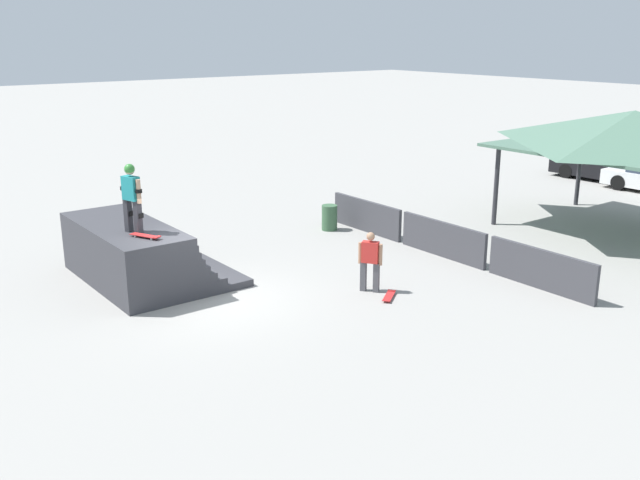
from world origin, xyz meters
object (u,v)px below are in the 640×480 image
skateboard_on_ground (389,296)px  skater_on_deck (131,194)px  skateboard_on_deck (146,236)px  bystander_walking (370,259)px  trash_bin (329,218)px  parked_car_black (603,167)px

skateboard_on_ground → skater_on_deck: bearing=102.7°
skater_on_deck → skateboard_on_deck: size_ratio=2.03×
bystander_walking → trash_bin: bystander_walking is taller
skateboard_on_ground → trash_bin: trash_bin is taller
skater_on_deck → skateboard_on_deck: skater_on_deck is taller
skateboard_on_deck → parked_car_black: 22.53m
skateboard_on_deck → parked_car_black: bearing=69.9°
skateboard_on_deck → parked_car_black: (-1.63, 22.44, -1.04)m
skateboard_on_deck → bystander_walking: (2.88, 4.74, -0.77)m
skateboard_on_deck → bystander_walking: 5.60m
bystander_walking → skateboard_on_ground: size_ratio=2.09×
skater_on_deck → skateboard_on_deck: bearing=-14.0°
skater_on_deck → trash_bin: 8.08m
bystander_walking → skateboard_on_deck: bearing=23.3°
bystander_walking → skateboard_on_ground: bearing=151.7°
skateboard_on_deck → skateboard_on_ground: bearing=29.5°
skater_on_deck → parked_car_black: bearing=75.7°
skateboard_on_deck → parked_car_black: skateboard_on_deck is taller
skateboard_on_ground → skateboard_on_deck: bearing=107.3°
skater_on_deck → trash_bin: (-1.77, 7.58, -2.16)m
parked_car_black → trash_bin: bearing=-95.9°
skateboard_on_ground → parked_car_black: 18.37m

